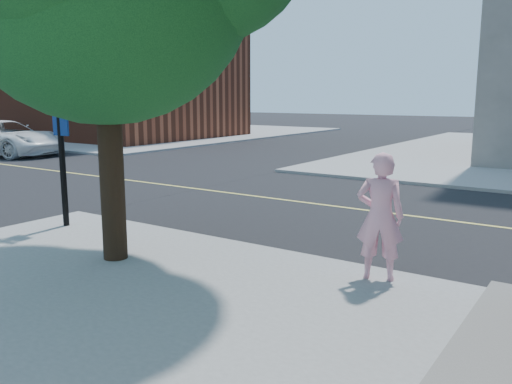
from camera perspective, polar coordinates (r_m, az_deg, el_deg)
The scene contains 7 objects.
ground at distance 12.90m, azimuth -15.76°, elevation -3.04°, with size 140.00×140.00×0.00m, color black.
road_ew at distance 16.09m, azimuth -3.47°, elevation -0.04°, with size 140.00×9.00×0.01m, color black.
sidewalk_nw at distance 44.13m, azimuth -13.84°, elevation 6.32°, with size 26.00×25.00×0.12m, color gray.
church at distance 39.70m, azimuth -15.16°, elevation 16.16°, with size 15.20×12.00×14.40m.
office_block at distance 51.73m, azimuth -20.88°, elevation 16.56°, with size 12.00×14.08×18.00m.
man_on_phone at distance 8.22m, azimuth 13.15°, elevation -2.57°, with size 0.71×0.47×1.95m, color #F0A2BA.
car_a at distance 28.72m, azimuth -25.46°, elevation 5.24°, with size 2.84×6.16×1.71m, color white.
Camera 1 is at (9.66, -8.04, 2.89)m, focal length 37.32 mm.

